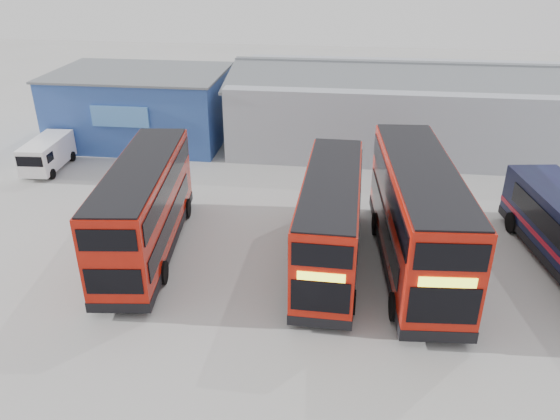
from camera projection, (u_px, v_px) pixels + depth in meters
The scene contains 7 objects.
ground_plane at pixel (314, 288), 23.72m from camera, with size 120.00×120.00×0.00m, color gray.
office_block at pixel (142, 106), 40.11m from camera, with size 12.30×8.32×5.12m.
maintenance_shed at pixel (445, 109), 39.43m from camera, with size 30.50×12.00×5.89m.
double_decker_left at pixel (145, 210), 25.49m from camera, with size 3.76×10.90×4.52m.
double_decker_centre at pixel (330, 223), 24.50m from camera, with size 2.83×10.42×4.38m.
double_decker_right at pixel (417, 218), 24.25m from camera, with size 3.67×11.93×4.97m.
panel_van at pixel (47, 153), 35.44m from camera, with size 2.17×4.69×2.01m.
Camera 1 is at (0.98, -19.76, 13.61)m, focal length 35.00 mm.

